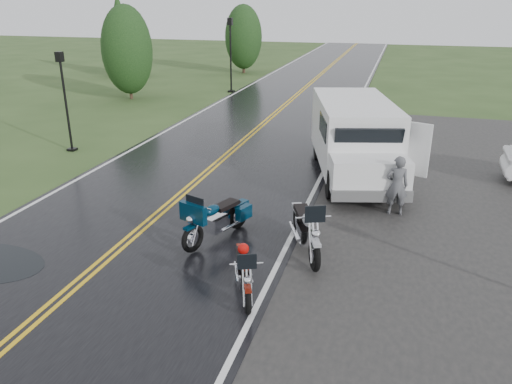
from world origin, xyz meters
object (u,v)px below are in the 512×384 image
van_white (333,158)px  lamp_post_far_left (231,55)px  motorcycle_red (248,288)px  motorcycle_teal (192,228)px  motorcycle_silver (315,243)px  person_at_van (397,187)px  lamp_post_near_left (66,102)px

van_white → lamp_post_far_left: lamp_post_far_left is taller
motorcycle_red → motorcycle_teal: 2.73m
motorcycle_silver → lamp_post_far_left: bearing=90.7°
person_at_van → lamp_post_far_left: bearing=-68.5°
motorcycle_red → person_at_van: size_ratio=1.19×
lamp_post_near_left → van_white: bearing=-12.2°
motorcycle_teal → van_white: 5.06m
motorcycle_teal → motorcycle_silver: (2.84, -0.07, 0.04)m
motorcycle_red → lamp_post_near_left: size_ratio=0.52×
motorcycle_silver → motorcycle_red: bearing=-138.8°
person_at_van → lamp_post_near_left: lamp_post_near_left is taller
motorcycle_teal → person_at_van: (4.42, 3.62, 0.15)m
lamp_post_far_left → motorcycle_silver: bearing=-66.8°
motorcycle_silver → lamp_post_far_left: size_ratio=0.54×
motorcycle_silver → motorcycle_teal: bearing=156.1°
person_at_van → lamp_post_far_left: (-10.44, 17.00, 1.43)m
motorcycle_teal → person_at_van: person_at_van is taller
person_at_van → lamp_post_far_left: size_ratio=0.37×
lamp_post_near_left → lamp_post_far_left: size_ratio=0.84×
motorcycle_red → lamp_post_near_left: bearing=117.2°
motorcycle_teal → motorcycle_silver: size_ratio=0.94×
motorcycle_teal → motorcycle_silver: bearing=19.5°
person_at_van → lamp_post_near_left: (-12.26, 2.94, 1.07)m
motorcycle_red → van_white: van_white is taller
lamp_post_near_left → motorcycle_red: bearing=-41.1°
lamp_post_near_left → lamp_post_far_left: lamp_post_far_left is taller
van_white → lamp_post_near_left: (-10.43, 2.26, 0.64)m
van_white → lamp_post_near_left: size_ratio=1.69×
lamp_post_near_left → lamp_post_far_left: (1.82, 14.06, 0.37)m
motorcycle_silver → lamp_post_near_left: (-10.68, 6.63, 1.17)m
van_white → person_at_van: van_white is taller
person_at_van → motorcycle_red: bearing=55.6°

